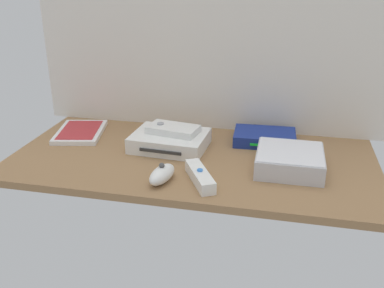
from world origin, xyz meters
The scene contains 9 objects.
ground_plane centered at (0.00, 0.00, -1.00)cm, with size 100.00×48.00×2.00cm, color #936D47.
back_wall centered at (0.00, 24.60, 32.00)cm, with size 110.00×1.20×64.00cm, color silver.
game_console centered at (-7.75, 5.23, 2.20)cm, with size 21.96×17.50×4.40cm.
mini_computer centered at (26.31, -1.98, 2.64)cm, with size 17.01×17.01×5.30cm.
game_case centered at (-38.06, 9.52, 0.76)cm, with size 17.27×21.42×1.56cm.
network_router centered at (18.87, 15.01, 1.70)cm, with size 18.50×12.95×3.40cm.
remote_wand centered at (5.03, -13.76, 1.51)cm, with size 10.21×14.73×3.40cm.
remote_nunchuk centered at (-4.04, -15.70, 2.04)cm, with size 6.49×10.72×5.10cm.
remote_classic_pad centered at (-7.02, 6.26, 5.41)cm, with size 15.55×10.32×2.40cm.
Camera 1 is at (23.66, -106.72, 49.90)cm, focal length 40.58 mm.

